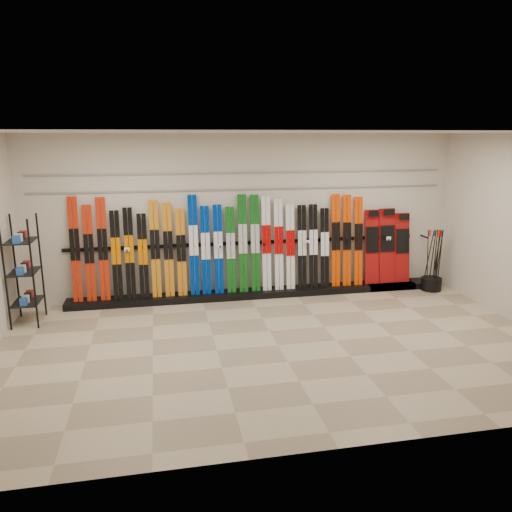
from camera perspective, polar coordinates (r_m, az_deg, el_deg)
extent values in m
plane|color=gray|center=(7.34, 2.52, -10.16)|extent=(8.00, 8.00, 0.00)
plane|color=beige|center=(9.28, -1.05, 4.58)|extent=(8.00, 0.00, 8.00)
plane|color=silver|center=(6.72, 2.80, 13.97)|extent=(8.00, 8.00, 0.00)
cube|color=black|center=(9.45, 0.57, -4.24)|extent=(8.00, 0.40, 0.12)
cube|color=red|center=(9.17, -19.97, 0.68)|extent=(0.17, 0.22, 1.83)
cube|color=red|center=(9.15, -18.52, 0.29)|extent=(0.17, 0.21, 1.68)
cube|color=red|center=(9.11, -17.10, 0.74)|extent=(0.17, 0.22, 1.80)
cube|color=black|center=(9.10, -15.67, 0.08)|extent=(0.17, 0.19, 1.57)
cube|color=black|center=(9.09, -14.27, 0.28)|extent=(0.17, 0.20, 1.62)
cube|color=black|center=(9.08, -12.78, -0.01)|extent=(0.17, 0.19, 1.50)
cube|color=orange|center=(9.07, -11.45, 0.77)|extent=(0.17, 0.21, 1.73)
cube|color=orange|center=(9.07, -9.99, 0.70)|extent=(0.17, 0.21, 1.69)
cube|color=orange|center=(9.08, -8.54, 0.41)|extent=(0.17, 0.19, 1.58)
cube|color=#002B96|center=(9.08, -7.14, 1.22)|extent=(0.17, 0.22, 1.81)
cube|color=#002B96|center=(9.11, -5.77, 0.64)|extent=(0.17, 0.20, 1.61)
cube|color=#002B96|center=(9.13, -4.33, 0.76)|extent=(0.17, 0.20, 1.63)
cube|color=#0E5915|center=(9.16, -2.91, 0.68)|extent=(0.17, 0.20, 1.58)
cube|color=#0E5915|center=(9.19, -1.52, 1.43)|extent=(0.17, 0.22, 1.80)
cube|color=#0E5915|center=(9.23, -0.11, 1.45)|extent=(0.17, 0.22, 1.79)
cube|color=white|center=(9.27, 1.20, 1.39)|extent=(0.17, 0.21, 1.75)
cube|color=white|center=(9.33, 2.61, 1.30)|extent=(0.17, 0.21, 1.70)
cube|color=white|center=(9.39, 3.95, 1.02)|extent=(0.17, 0.20, 1.59)
cube|color=black|center=(9.45, 5.28, 1.03)|extent=(0.17, 0.19, 1.58)
cube|color=black|center=(9.52, 6.56, 1.11)|extent=(0.17, 0.20, 1.58)
cube|color=black|center=(9.59, 7.85, 0.93)|extent=(0.17, 0.19, 1.51)
cube|color=#EC3D00|center=(9.65, 9.10, 1.75)|extent=(0.17, 0.22, 1.76)
cube|color=#EC3D00|center=(9.73, 10.34, 1.74)|extent=(0.17, 0.21, 1.75)
cube|color=#EC3D00|center=(9.82, 11.62, 1.66)|extent=(0.17, 0.21, 1.70)
cube|color=#990C0C|center=(9.99, 13.09, 1.01)|extent=(0.29, 0.22, 1.44)
cube|color=#990C0C|center=(10.12, 14.74, 1.13)|extent=(0.33, 0.23, 1.46)
cube|color=#990C0C|center=(10.27, 16.35, 0.92)|extent=(0.30, 0.21, 1.36)
cube|color=black|center=(8.73, -25.00, -1.52)|extent=(0.40, 0.60, 1.74)
cylinder|color=black|center=(10.38, 19.39, -3.02)|extent=(0.39, 0.39, 0.25)
cylinder|color=black|center=(10.25, 20.14, -0.47)|extent=(0.05, 0.09, 1.18)
cylinder|color=black|center=(10.33, 19.89, -0.35)|extent=(0.06, 0.13, 1.18)
cylinder|color=black|center=(10.25, 19.48, -0.42)|extent=(0.02, 0.11, 1.18)
cylinder|color=black|center=(10.30, 20.26, -0.42)|extent=(0.08, 0.08, 1.18)
cylinder|color=black|center=(10.19, 19.01, -0.46)|extent=(0.07, 0.06, 1.18)
cylinder|color=black|center=(10.23, 19.06, -0.42)|extent=(0.14, 0.07, 1.18)
cylinder|color=black|center=(10.30, 20.15, -0.41)|extent=(0.07, 0.07, 1.18)
cylinder|color=black|center=(10.32, 20.01, -0.37)|extent=(0.08, 0.11, 1.18)
cylinder|color=black|center=(10.18, 19.92, -0.54)|extent=(0.08, 0.05, 1.18)
cylinder|color=black|center=(10.34, 19.77, -0.32)|extent=(0.02, 0.04, 1.18)
cube|color=gray|center=(9.19, -1.04, 7.64)|extent=(7.60, 0.02, 0.03)
cube|color=gray|center=(9.17, -1.05, 9.50)|extent=(7.60, 0.02, 0.03)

